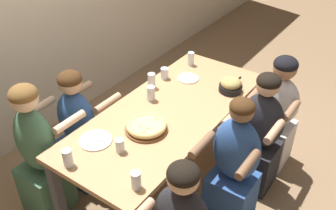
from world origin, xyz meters
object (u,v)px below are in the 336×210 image
object	(u,v)px
drinking_glass_d	(151,94)
diner_near_center	(234,169)
diner_far_left	(40,156)
drinking_glass_g	(152,81)
diner_near_right	(275,116)
empty_plate_a	(188,78)
diner_far_midleft	(79,133)
pizza_board_main	(146,127)
empty_plate_b	(96,140)
skillet_bowl	(231,85)
drinking_glass_b	(120,146)
drinking_glass_a	(191,60)
drinking_glass_f	(165,74)
drinking_glass_e	(136,180)
diner_near_midright	(259,138)
drinking_glass_c	(68,158)

from	to	relation	value
drinking_glass_d	diner_near_center	world-z (taller)	diner_near_center
diner_far_left	drinking_glass_g	bearing A→B (deg)	72.48
drinking_glass_d	diner_near_right	size ratio (longest dim) A/B	0.12
empty_plate_a	diner_far_midleft	xyz separation A→B (m)	(-0.91, 0.50, -0.27)
pizza_board_main	drinking_glass_g	world-z (taller)	drinking_glass_g
diner_near_right	drinking_glass_g	bearing A→B (deg)	31.12
diner_far_left	empty_plate_a	bearing A→B (deg)	69.22
diner_near_right	pizza_board_main	bearing A→B (deg)	60.21
empty_plate_b	skillet_bowl	bearing A→B (deg)	-22.38
drinking_glass_d	skillet_bowl	bearing A→B (deg)	-43.28
empty_plate_b	drinking_glass_d	xyz separation A→B (m)	(0.65, -0.00, 0.05)
empty_plate_a	diner_far_midleft	world-z (taller)	diner_far_midleft
diner_near_right	drinking_glass_b	bearing A→B (deg)	65.61
diner_far_left	drinking_glass_a	bearing A→B (deg)	76.48
drinking_glass_a	drinking_glass_f	bearing A→B (deg)	170.97
drinking_glass_g	diner_near_center	world-z (taller)	diner_near_center
drinking_glass_d	diner_far_left	world-z (taller)	diner_far_left
empty_plate_b	diner_far_midleft	bearing A→B (deg)	64.37
pizza_board_main	drinking_glass_d	distance (m)	0.41
drinking_glass_e	diner_near_midright	distance (m)	1.28
skillet_bowl	drinking_glass_a	size ratio (longest dim) A/B	2.21
empty_plate_b	drinking_glass_e	xyz separation A→B (m)	(-0.18, -0.52, 0.06)
pizza_board_main	drinking_glass_b	size ratio (longest dim) A/B	3.07
pizza_board_main	drinking_glass_d	world-z (taller)	drinking_glass_d
drinking_glass_c	drinking_glass_e	bearing A→B (deg)	-78.21
drinking_glass_d	drinking_glass_a	bearing A→B (deg)	4.70
empty_plate_a	diner_near_center	bearing A→B (deg)	-125.95
empty_plate_b	diner_near_right	distance (m)	1.64
drinking_glass_e	diner_far_left	world-z (taller)	diner_far_left
drinking_glass_b	drinking_glass_d	size ratio (longest dim) A/B	0.82
drinking_glass_f	diner_near_right	world-z (taller)	diner_near_right
drinking_glass_a	drinking_glass_g	size ratio (longest dim) A/B	0.96
drinking_glass_a	diner_near_center	xyz separation A→B (m)	(-0.80, -0.89, -0.31)
drinking_glass_d	drinking_glass_f	distance (m)	0.37
empty_plate_a	drinking_glass_c	size ratio (longest dim) A/B	1.51
drinking_glass_b	drinking_glass_g	world-z (taller)	drinking_glass_g
drinking_glass_c	drinking_glass_f	bearing A→B (deg)	6.34
drinking_glass_b	drinking_glass_c	distance (m)	0.35
pizza_board_main	diner_near_right	size ratio (longest dim) A/B	0.29
drinking_glass_d	empty_plate_a	bearing A→B (deg)	-8.15
empty_plate_a	diner_far_left	world-z (taller)	diner_far_left
diner_near_right	diner_near_center	size ratio (longest dim) A/B	0.97
drinking_glass_g	diner_near_center	xyz separation A→B (m)	(-0.25, -0.95, -0.32)
drinking_glass_g	drinking_glass_f	bearing A→B (deg)	0.13
pizza_board_main	empty_plate_b	world-z (taller)	pizza_board_main
drinking_glass_b	pizza_board_main	bearing A→B (deg)	-0.60
drinking_glass_d	drinking_glass_c	bearing A→B (deg)	-178.27
drinking_glass_e	drinking_glass_d	bearing A→B (deg)	31.87
drinking_glass_b	diner_near_right	distance (m)	1.53
drinking_glass_f	diner_near_right	distance (m)	1.07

